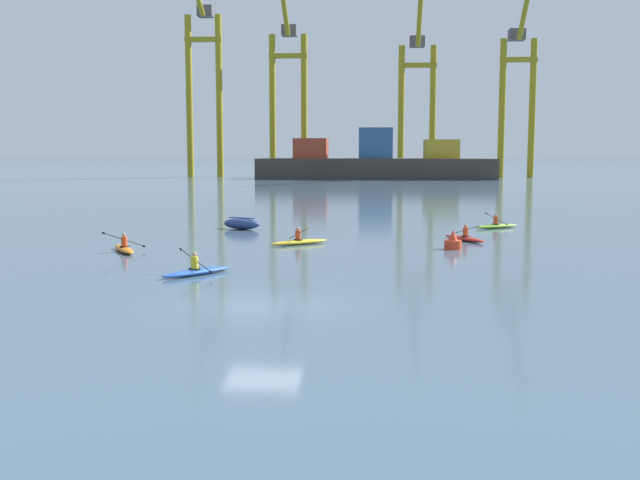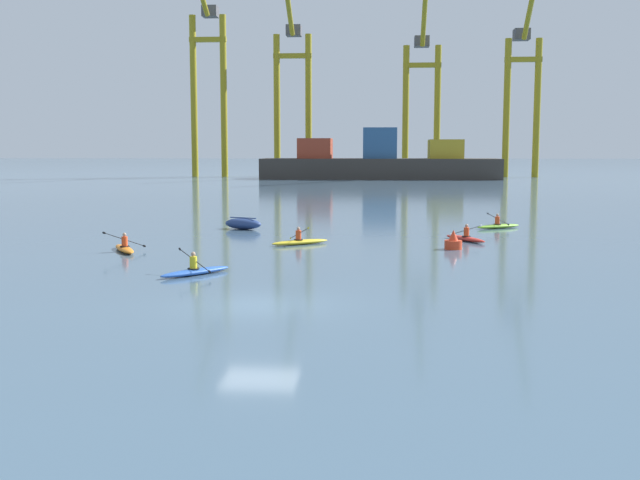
{
  "view_description": "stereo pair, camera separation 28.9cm",
  "coord_description": "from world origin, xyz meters",
  "px_view_note": "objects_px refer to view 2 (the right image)",
  "views": [
    {
      "loc": [
        3.58,
        -24.16,
        5.09
      ],
      "look_at": [
        0.96,
        13.14,
        0.6
      ],
      "focal_mm": 42.56,
      "sensor_mm": 36.0,
      "label": 1
    },
    {
      "loc": [
        3.87,
        -24.14,
        5.09
      ],
      "look_at": [
        0.96,
        13.14,
        0.6
      ],
      "focal_mm": 42.56,
      "sensor_mm": 36.0,
      "label": 2
    }
  ],
  "objects_px": {
    "gantry_crane_east": "(523,80)",
    "kayak_blue": "(195,271)",
    "channel_buoy": "(453,242)",
    "kayak_lime": "(498,226)",
    "container_barge": "(380,163)",
    "kayak_yellow": "(300,241)",
    "capsized_dinghy": "(243,224)",
    "gantry_crane_east_mid": "(422,86)",
    "gantry_crane_west": "(208,72)",
    "gantry_crane_west_mid": "(292,80)",
    "kayak_red": "(465,238)",
    "kayak_orange": "(124,248)"
  },
  "relations": [
    {
      "from": "gantry_crane_west",
      "to": "gantry_crane_east_mid",
      "type": "bearing_deg",
      "value": 9.25
    },
    {
      "from": "gantry_crane_west",
      "to": "gantry_crane_east",
      "type": "xyz_separation_m",
      "value": [
        57.18,
        0.63,
        -1.78
      ]
    },
    {
      "from": "gantry_crane_west_mid",
      "to": "kayak_orange",
      "type": "bearing_deg",
      "value": -88.01
    },
    {
      "from": "gantry_crane_east",
      "to": "kayak_yellow",
      "type": "bearing_deg",
      "value": -106.55
    },
    {
      "from": "container_barge",
      "to": "gantry_crane_east_mid",
      "type": "relative_size",
      "value": 1.12
    },
    {
      "from": "container_barge",
      "to": "gantry_crane_west_mid",
      "type": "distance_m",
      "value": 25.09
    },
    {
      "from": "gantry_crane_west_mid",
      "to": "kayak_yellow",
      "type": "xyz_separation_m",
      "value": [
        12.15,
        -102.85,
        -17.7
      ]
    },
    {
      "from": "gantry_crane_east",
      "to": "kayak_blue",
      "type": "xyz_separation_m",
      "value": [
        -33.0,
        -110.46,
        -17.3
      ]
    },
    {
      "from": "gantry_crane_west",
      "to": "kayak_yellow",
      "type": "height_order",
      "value": "gantry_crane_west"
    },
    {
      "from": "kayak_yellow",
      "to": "capsized_dinghy",
      "type": "bearing_deg",
      "value": 120.59
    },
    {
      "from": "gantry_crane_east_mid",
      "to": "kayak_orange",
      "type": "relative_size",
      "value": 11.14
    },
    {
      "from": "capsized_dinghy",
      "to": "kayak_red",
      "type": "bearing_deg",
      "value": -21.13
    },
    {
      "from": "container_barge",
      "to": "kayak_blue",
      "type": "bearing_deg",
      "value": -94.19
    },
    {
      "from": "gantry_crane_east",
      "to": "kayak_red",
      "type": "xyz_separation_m",
      "value": [
        -20.75,
        -97.97,
        -17.3
      ]
    },
    {
      "from": "container_barge",
      "to": "gantry_crane_east",
      "type": "bearing_deg",
      "value": 19.15
    },
    {
      "from": "gantry_crane_east",
      "to": "capsized_dinghy",
      "type": "distance_m",
      "value": 100.35
    },
    {
      "from": "gantry_crane_west",
      "to": "kayak_red",
      "type": "height_order",
      "value": "gantry_crane_west"
    },
    {
      "from": "gantry_crane_east",
      "to": "kayak_red",
      "type": "relative_size",
      "value": 11.77
    },
    {
      "from": "gantry_crane_east",
      "to": "gantry_crane_west_mid",
      "type": "bearing_deg",
      "value": 176.48
    },
    {
      "from": "container_barge",
      "to": "gantry_crane_west_mid",
      "type": "xyz_separation_m",
      "value": [
        -16.39,
        11.45,
        15.17
      ]
    },
    {
      "from": "channel_buoy",
      "to": "kayak_orange",
      "type": "xyz_separation_m",
      "value": [
        -16.49,
        -2.22,
        -0.19
      ]
    },
    {
      "from": "gantry_crane_east",
      "to": "container_barge",
      "type": "bearing_deg",
      "value": -160.85
    },
    {
      "from": "channel_buoy",
      "to": "kayak_lime",
      "type": "relative_size",
      "value": 0.31
    },
    {
      "from": "capsized_dinghy",
      "to": "kayak_orange",
      "type": "bearing_deg",
      "value": -110.1
    },
    {
      "from": "kayak_red",
      "to": "gantry_crane_east",
      "type": "bearing_deg",
      "value": 78.04
    },
    {
      "from": "gantry_crane_east",
      "to": "kayak_yellow",
      "type": "distance_m",
      "value": 106.03
    },
    {
      "from": "kayak_blue",
      "to": "container_barge",
      "type": "bearing_deg",
      "value": 85.81
    },
    {
      "from": "container_barge",
      "to": "channel_buoy",
      "type": "bearing_deg",
      "value": -87.65
    },
    {
      "from": "kayak_blue",
      "to": "kayak_red",
      "type": "bearing_deg",
      "value": 45.53
    },
    {
      "from": "gantry_crane_west",
      "to": "gantry_crane_east",
      "type": "height_order",
      "value": "gantry_crane_east"
    },
    {
      "from": "gantry_crane_east",
      "to": "kayak_orange",
      "type": "height_order",
      "value": "gantry_crane_east"
    },
    {
      "from": "gantry_crane_east_mid",
      "to": "kayak_lime",
      "type": "bearing_deg",
      "value": -90.08
    },
    {
      "from": "gantry_crane_west",
      "to": "gantry_crane_east",
      "type": "relative_size",
      "value": 0.99
    },
    {
      "from": "gantry_crane_west_mid",
      "to": "kayak_red",
      "type": "relative_size",
      "value": 11.29
    },
    {
      "from": "capsized_dinghy",
      "to": "kayak_blue",
      "type": "distance_m",
      "value": 17.74
    },
    {
      "from": "gantry_crane_east",
      "to": "channel_buoy",
      "type": "bearing_deg",
      "value": -102.09
    },
    {
      "from": "gantry_crane_west_mid",
      "to": "kayak_lime",
      "type": "xyz_separation_m",
      "value": [
        24.08,
        -93.5,
        -17.7
      ]
    },
    {
      "from": "channel_buoy",
      "to": "kayak_red",
      "type": "bearing_deg",
      "value": 74.23
    },
    {
      "from": "gantry_crane_west",
      "to": "kayak_blue",
      "type": "height_order",
      "value": "gantry_crane_west"
    },
    {
      "from": "gantry_crane_east_mid",
      "to": "capsized_dinghy",
      "type": "xyz_separation_m",
      "value": [
        -16.5,
        -98.55,
        -16.57
      ]
    },
    {
      "from": "kayak_lime",
      "to": "kayak_red",
      "type": "bearing_deg",
      "value": -112.29
    },
    {
      "from": "kayak_lime",
      "to": "kayak_red",
      "type": "relative_size",
      "value": 1.0
    },
    {
      "from": "gantry_crane_west",
      "to": "channel_buoy",
      "type": "bearing_deg",
      "value": -70.66
    },
    {
      "from": "gantry_crane_west",
      "to": "kayak_yellow",
      "type": "distance_m",
      "value": 105.08
    },
    {
      "from": "channel_buoy",
      "to": "kayak_lime",
      "type": "distance_m",
      "value": 11.31
    },
    {
      "from": "channel_buoy",
      "to": "gantry_crane_east_mid",
      "type": "bearing_deg",
      "value": 87.85
    },
    {
      "from": "capsized_dinghy",
      "to": "kayak_lime",
      "type": "relative_size",
      "value": 0.88
    },
    {
      "from": "gantry_crane_west",
      "to": "capsized_dinghy",
      "type": "distance_m",
      "value": 96.81
    },
    {
      "from": "gantry_crane_west",
      "to": "capsized_dinghy",
      "type": "height_order",
      "value": "gantry_crane_west"
    },
    {
      "from": "kayak_blue",
      "to": "kayak_yellow",
      "type": "bearing_deg",
      "value": 72.48
    }
  ]
}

